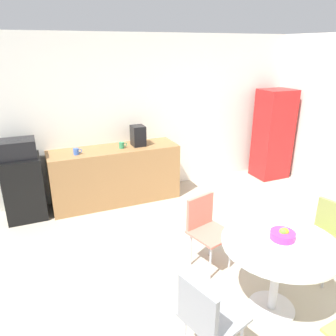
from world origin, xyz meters
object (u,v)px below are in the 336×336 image
Objects in this scene: round_table at (278,256)px; chair_coral at (205,223)px; locker_cabinet at (273,134)px; coffee_maker at (138,136)px; microwave at (18,149)px; chair_olive at (328,230)px; mini_fridge at (24,188)px; fruit_bowl at (283,235)px; mug_green at (122,145)px; chair_gray at (206,315)px; mug_white at (76,151)px.

chair_coral is (-0.25, 0.91, -0.09)m from round_table.
coffee_maker is (-2.63, 0.10, 0.23)m from locker_cabinet.
microwave is 0.58× the size of chair_olive.
fruit_bowl is at bearing -52.88° from mini_fridge.
mug_green is at bearing 120.64° from chair_olive.
locker_cabinet is 3.17m from chair_coral.
mug_green reaches higher than round_table.
chair_coral and chair_olive have the same top height.
locker_cabinet is at bearing -1.30° from microwave.
chair_coral is at bearing 60.91° from chair_gray.
mug_white reaches higher than round_table.
mini_fridge is 0.59m from microwave.
microwave is 1.48m from mug_green.
fruit_bowl is at bearing -81.72° from coffee_maker.
chair_olive is at bearing -41.35° from mini_fridge.
round_table is 0.21m from fruit_bowl.
fruit_bowl is at bearing -128.42° from locker_cabinet.
mini_fridge is 0.56× the size of locker_cabinet.
chair_olive is at bearing -64.55° from coffee_maker.
microwave is 4.40m from locker_cabinet.
chair_gray is at bearing -99.53° from coffee_maker.
coffee_maker reaches higher than mug_green.
microwave is 0.29× the size of locker_cabinet.
round_table is (2.13, -2.92, -0.45)m from microwave.
fruit_bowl is (0.96, 0.31, 0.28)m from chair_gray.
mug_white is (-2.26, 2.58, 0.43)m from chair_olive.
mini_fridge reaches higher than chair_gray.
chair_olive is at bearing -41.35° from microwave.
chair_olive is 2.59× the size of coffee_maker.
fruit_bowl is (-2.21, -2.78, -0.03)m from locker_cabinet.
microwave is 0.79m from mug_white.
round_table is at bearing -82.87° from coffee_maker.
locker_cabinet is 12.92× the size of mug_white.
locker_cabinet reaches higher than coffee_maker.
microwave is at bearing 126.07° from round_table.
round_table is 2.97m from mug_green.
locker_cabinet is at bearing -1.30° from mini_fridge.
mini_fridge is 4.14× the size of fruit_bowl.
round_table is 3.15m from mug_white.
mini_fridge is at bearing 178.32° from mug_green.
fruit_bowl is at bearing -63.27° from mug_white.
microwave reaches higher than round_table.
coffee_maker is (0.54, 3.19, 0.54)m from chair_gray.
locker_cabinet is 2.01× the size of chair_coral.
locker_cabinet is at bearing 51.29° from round_table.
chair_gray is 3.71× the size of fruit_bowl.
chair_olive reaches higher than round_table.
chair_gray is at bearing -163.49° from round_table.
microwave is 2.15× the size of fruit_bowl.
chair_coral is at bearing -47.00° from microwave.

